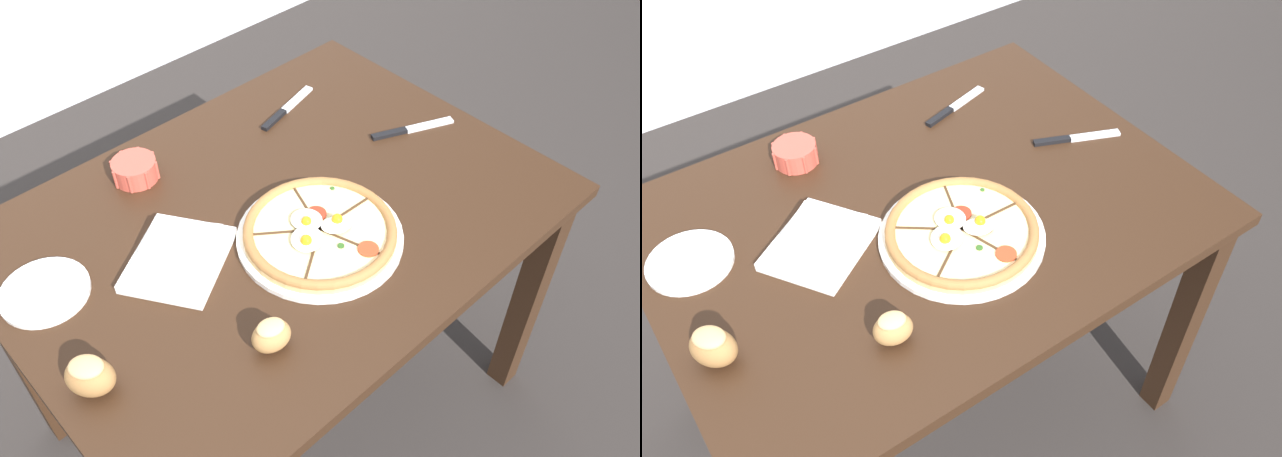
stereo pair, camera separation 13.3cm
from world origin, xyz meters
TOP-DOWN VIEW (x-y plane):
  - ground_plane at (0.00, 0.00)m, footprint 12.00×12.00m
  - dining_table at (0.00, 0.00)m, footprint 1.13×0.84m
  - pizza at (0.01, -0.12)m, footprint 0.33×0.33m
  - ramekin_bowl at (-0.15, 0.29)m, footprint 0.10×0.10m
  - napkin_folded at (-0.23, 0.02)m, footprint 0.26×0.25m
  - bread_piece_near at (-0.22, -0.25)m, footprint 0.08×0.07m
  - bread_piece_mid at (-0.49, -0.11)m, footprint 0.10×0.10m
  - knife_main at (0.25, 0.26)m, footprint 0.20×0.07m
  - knife_spare at (0.41, -0.01)m, footprint 0.20×0.10m
  - side_saucer at (-0.45, 0.13)m, footprint 0.17×0.17m

SIDE VIEW (x-z plane):
  - ground_plane at x=0.00m, z-range 0.00..0.00m
  - dining_table at x=0.00m, z-range 0.26..1.01m
  - knife_spare at x=0.41m, z-range 0.75..0.76m
  - knife_main at x=0.25m, z-range 0.75..0.76m
  - side_saucer at x=-0.45m, z-range 0.75..0.76m
  - napkin_folded at x=-0.23m, z-range 0.75..0.79m
  - pizza at x=0.01m, z-range 0.75..0.80m
  - ramekin_bowl at x=-0.15m, z-range 0.75..0.80m
  - bread_piece_near at x=-0.22m, z-range 0.75..0.82m
  - bread_piece_mid at x=-0.49m, z-range 0.75..0.83m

